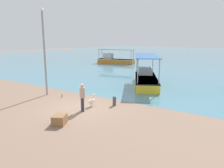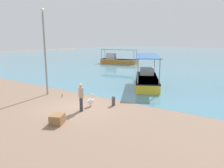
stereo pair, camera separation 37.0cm
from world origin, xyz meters
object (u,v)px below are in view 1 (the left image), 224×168
(cargo_crate, at_px, (60,120))
(pelican, at_px, (92,101))
(fisherman_standing, at_px, (82,97))
(glass_bottle, at_px, (62,96))
(fishing_boat_outer, at_px, (146,79))
(lamp_post, at_px, (44,48))
(fishing_boat_far_left, at_px, (115,60))
(mooring_bollard, at_px, (114,100))

(cargo_crate, bearing_deg, pelican, 98.40)
(fisherman_standing, bearing_deg, glass_bottle, 155.15)
(fishing_boat_outer, bearing_deg, lamp_post, -123.51)
(fishing_boat_outer, bearing_deg, fishing_boat_far_left, 131.96)
(fishing_boat_far_left, height_order, lamp_post, lamp_post)
(fishing_boat_far_left, relative_size, fishing_boat_outer, 0.99)
(mooring_bollard, xyz_separation_m, fisherman_standing, (-1.00, -1.99, 0.57))
(lamp_post, distance_m, mooring_bollard, 6.75)
(fishing_boat_far_left, relative_size, mooring_bollard, 10.45)
(fishing_boat_far_left, xyz_separation_m, glass_bottle, (8.68, -20.79, -0.52))
(fishing_boat_outer, relative_size, mooring_bollard, 10.59)
(fisherman_standing, bearing_deg, fishing_boat_outer, 89.66)
(mooring_bollard, xyz_separation_m, cargo_crate, (-0.63, -4.20, -0.09))
(lamp_post, distance_m, glass_bottle, 3.80)
(mooring_bollard, bearing_deg, fisherman_standing, -116.60)
(mooring_bollard, distance_m, fisherman_standing, 2.30)
(fishing_boat_far_left, height_order, glass_bottle, fishing_boat_far_left)
(fishing_boat_outer, distance_m, mooring_bollard, 6.97)
(fishing_boat_far_left, xyz_separation_m, cargo_crate, (12.42, -24.56, -0.39))
(lamp_post, distance_m, cargo_crate, 7.21)
(pelican, distance_m, mooring_bollard, 1.48)
(mooring_bollard, xyz_separation_m, glass_bottle, (-4.37, -0.43, -0.23))
(fishing_boat_outer, distance_m, cargo_crate, 11.11)
(cargo_crate, bearing_deg, fishing_boat_far_left, 116.82)
(fishing_boat_far_left, distance_m, lamp_post, 22.31)
(cargo_crate, bearing_deg, lamp_post, 145.24)
(pelican, bearing_deg, lamp_post, 175.03)
(fishing_boat_outer, bearing_deg, glass_bottle, -115.07)
(lamp_post, xyz_separation_m, mooring_bollard, (5.88, 0.56, -3.26))
(mooring_bollard, bearing_deg, cargo_crate, -98.59)
(fishing_boat_far_left, height_order, fishing_boat_outer, fishing_boat_outer)
(fisherman_standing, height_order, glass_bottle, fisherman_standing)
(glass_bottle, bearing_deg, mooring_bollard, 5.63)
(pelican, xyz_separation_m, fisherman_standing, (0.11, -1.02, 0.53))
(lamp_post, relative_size, cargo_crate, 8.23)
(lamp_post, xyz_separation_m, glass_bottle, (1.51, 0.13, -3.49))
(lamp_post, bearing_deg, fisherman_standing, -16.38)
(fishing_boat_outer, height_order, glass_bottle, fishing_boat_outer)
(fishing_boat_far_left, bearing_deg, fisherman_standing, -61.67)
(fishing_boat_far_left, height_order, cargo_crate, fishing_boat_far_left)
(fishing_boat_far_left, height_order, fisherman_standing, fishing_boat_far_left)
(fishing_boat_far_left, bearing_deg, lamp_post, -71.08)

